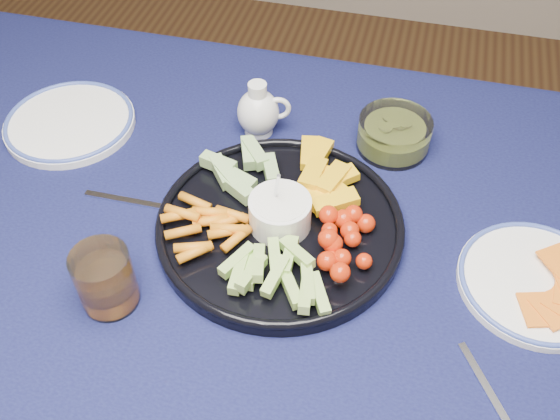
% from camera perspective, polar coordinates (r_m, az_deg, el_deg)
% --- Properties ---
extents(dining_table, '(1.67, 1.07, 0.75)m').
position_cam_1_polar(dining_table, '(0.89, 1.38, -10.80)').
color(dining_table, '#50321A').
rests_on(dining_table, ground).
extents(crudite_platter, '(0.35, 0.35, 0.11)m').
position_cam_1_polar(crudite_platter, '(0.87, -0.11, -0.98)').
color(crudite_platter, black).
rests_on(crudite_platter, dining_table).
extents(creamer_pitcher, '(0.09, 0.07, 0.09)m').
position_cam_1_polar(creamer_pitcher, '(1.01, -1.95, 8.98)').
color(creamer_pitcher, white).
rests_on(creamer_pitcher, dining_table).
extents(pickle_bowl, '(0.12, 0.12, 0.05)m').
position_cam_1_polar(pickle_bowl, '(1.01, 10.36, 6.75)').
color(pickle_bowl, white).
rests_on(pickle_bowl, dining_table).
extents(cheese_plate, '(0.20, 0.20, 0.02)m').
position_cam_1_polar(cheese_plate, '(0.88, 22.41, -6.00)').
color(cheese_plate, white).
rests_on(cheese_plate, dining_table).
extents(juice_tumbler, '(0.07, 0.07, 0.09)m').
position_cam_1_polar(juice_tumbler, '(0.81, -15.62, -6.34)').
color(juice_tumbler, white).
rests_on(juice_tumbler, dining_table).
extents(fork_left, '(0.16, 0.02, 0.00)m').
position_cam_1_polar(fork_left, '(0.94, -12.13, 0.53)').
color(fork_left, silver).
rests_on(fork_left, dining_table).
extents(fork_right, '(0.09, 0.14, 0.00)m').
position_cam_1_polar(fork_right, '(0.78, 19.48, -16.96)').
color(fork_right, silver).
rests_on(fork_right, dining_table).
extents(side_plate_extra, '(0.21, 0.21, 0.02)m').
position_cam_1_polar(side_plate_extra, '(1.10, -18.68, 7.63)').
color(side_plate_extra, white).
rests_on(side_plate_extra, dining_table).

